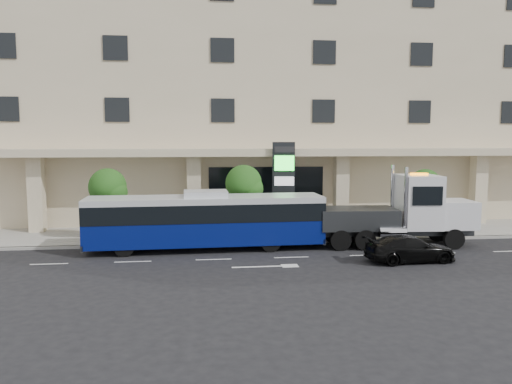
{
  "coord_description": "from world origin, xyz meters",
  "views": [
    {
      "loc": [
        -4.74,
        -26.27,
        6.04
      ],
      "look_at": [
        -1.43,
        2.0,
        3.04
      ],
      "focal_mm": 35.0,
      "sensor_mm": 36.0,
      "label": 1
    }
  ],
  "objects_px": {
    "tow_truck": "(403,213)",
    "black_sedan": "(410,249)",
    "signage_pylon": "(284,186)",
    "city_bus": "(206,220)"
  },
  "relations": [
    {
      "from": "black_sedan",
      "to": "signage_pylon",
      "type": "relative_size",
      "value": 0.78
    },
    {
      "from": "tow_truck",
      "to": "signage_pylon",
      "type": "distance_m",
      "value": 7.71
    },
    {
      "from": "signage_pylon",
      "to": "tow_truck",
      "type": "bearing_deg",
      "value": -27.38
    },
    {
      "from": "city_bus",
      "to": "black_sedan",
      "type": "bearing_deg",
      "value": -23.13
    },
    {
      "from": "tow_truck",
      "to": "signage_pylon",
      "type": "relative_size",
      "value": 1.75
    },
    {
      "from": "signage_pylon",
      "to": "city_bus",
      "type": "bearing_deg",
      "value": -130.04
    },
    {
      "from": "tow_truck",
      "to": "black_sedan",
      "type": "bearing_deg",
      "value": -103.59
    },
    {
      "from": "city_bus",
      "to": "black_sedan",
      "type": "xyz_separation_m",
      "value": [
        10.01,
        -3.95,
        -1.01
      ]
    },
    {
      "from": "city_bus",
      "to": "tow_truck",
      "type": "distance_m",
      "value": 11.15
    },
    {
      "from": "signage_pylon",
      "to": "black_sedan",
      "type": "bearing_deg",
      "value": -49.34
    }
  ]
}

